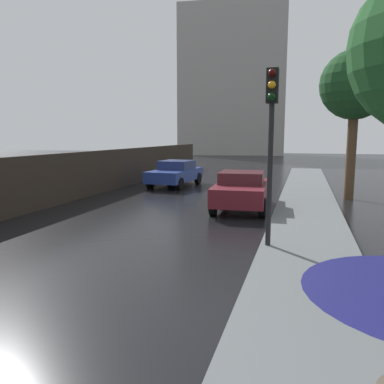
{
  "coord_description": "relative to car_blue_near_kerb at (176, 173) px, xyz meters",
  "views": [
    {
      "loc": [
        4.92,
        -1.06,
        2.68
      ],
      "look_at": [
        2.18,
        8.21,
        1.24
      ],
      "focal_mm": 35.51,
      "sensor_mm": 36.0,
      "label": 1
    }
  ],
  "objects": [
    {
      "name": "car_maroon_mid_road",
      "position": [
        4.4,
        -5.41,
        0.02
      ],
      "size": [
        2.04,
        3.96,
        1.38
      ],
      "rotation": [
        0.0,
        0.0,
        0.06
      ],
      "color": "maroon",
      "rests_on": "ground"
    },
    {
      "name": "distant_tower",
      "position": [
        -3.73,
        35.55,
        9.53
      ],
      "size": [
        15.19,
        7.94,
        23.33
      ],
      "color": "#9E9993",
      "rests_on": "ground"
    },
    {
      "name": "street_tree_near",
      "position": [
        8.45,
        -1.87,
        3.98
      ],
      "size": [
        2.85,
        2.85,
        6.18
      ],
      "color": "#4C3823",
      "rests_on": "ground"
    },
    {
      "name": "car_blue_near_kerb",
      "position": [
        0.0,
        0.0,
        0.0
      ],
      "size": [
        2.09,
        4.12,
        1.36
      ],
      "rotation": [
        0.0,
        0.0,
        3.07
      ],
      "color": "navy",
      "rests_on": "ground"
    },
    {
      "name": "traffic_light",
      "position": [
        5.83,
        -10.34,
        2.23
      ],
      "size": [
        0.26,
        0.39,
        4.01
      ],
      "color": "black",
      "rests_on": "sidewalk_strip"
    }
  ]
}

